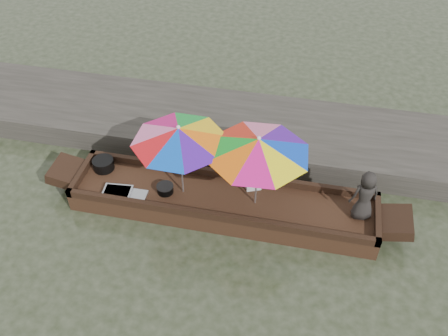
% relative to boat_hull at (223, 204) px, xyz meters
% --- Properties ---
extents(water, '(80.00, 80.00, 0.00)m').
position_rel_boat_hull_xyz_m(water, '(0.00, 0.00, -0.17)').
color(water, '#262F1A').
rests_on(water, ground).
extents(dock, '(22.00, 2.20, 0.50)m').
position_rel_boat_hull_xyz_m(dock, '(0.00, 2.20, 0.08)').
color(dock, '#2D2B26').
rests_on(dock, ground).
extents(boat_hull, '(5.67, 1.20, 0.35)m').
position_rel_boat_hull_xyz_m(boat_hull, '(0.00, 0.00, 0.00)').
color(boat_hull, black).
rests_on(boat_hull, water).
extents(cooking_pot, '(0.41, 0.41, 0.22)m').
position_rel_boat_hull_xyz_m(cooking_pot, '(-2.46, 0.29, 0.28)').
color(cooking_pot, black).
rests_on(cooking_pot, boat_hull).
extents(tray_crayfish, '(0.56, 0.42, 0.09)m').
position_rel_boat_hull_xyz_m(tray_crayfish, '(-1.94, -0.33, 0.22)').
color(tray_crayfish, silver).
rests_on(tray_crayfish, boat_hull).
extents(tray_scallop, '(0.54, 0.38, 0.06)m').
position_rel_boat_hull_xyz_m(tray_scallop, '(-1.64, -0.36, 0.21)').
color(tray_scallop, silver).
rests_on(tray_scallop, boat_hull).
extents(charcoal_grill, '(0.30, 0.30, 0.14)m').
position_rel_boat_hull_xyz_m(charcoal_grill, '(-1.08, -0.09, 0.25)').
color(charcoal_grill, black).
rests_on(charcoal_grill, boat_hull).
extents(supply_bag, '(0.34, 0.31, 0.26)m').
position_rel_boat_hull_xyz_m(supply_bag, '(0.50, 0.39, 0.30)').
color(supply_bag, silver).
rests_on(supply_bag, boat_hull).
extents(vendor, '(0.58, 0.48, 1.02)m').
position_rel_boat_hull_xyz_m(vendor, '(2.49, 0.07, 0.69)').
color(vendor, black).
rests_on(vendor, boat_hull).
extents(umbrella_bow, '(2.22, 2.22, 1.55)m').
position_rel_boat_hull_xyz_m(umbrella_bow, '(-0.76, 0.00, 0.95)').
color(umbrella_bow, orange).
rests_on(umbrella_bow, boat_hull).
extents(umbrella_stern, '(2.27, 2.27, 1.55)m').
position_rel_boat_hull_xyz_m(umbrella_stern, '(0.60, 0.00, 0.95)').
color(umbrella_stern, blue).
rests_on(umbrella_stern, boat_hull).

